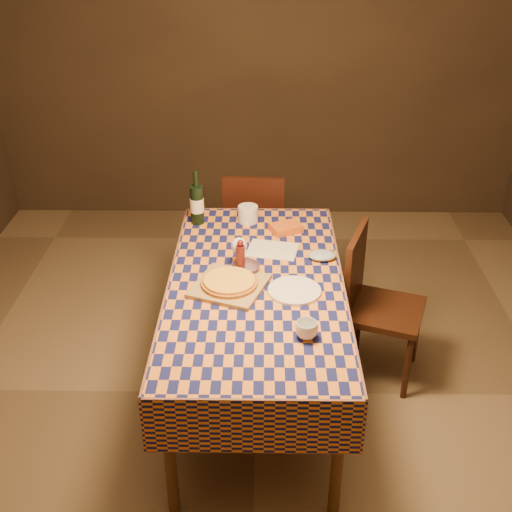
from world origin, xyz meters
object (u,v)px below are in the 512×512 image
wine_bottle (197,204)px  cutting_board (229,286)px  dining_table (256,294)px  pizza (229,282)px  bowl (246,269)px  chair_right (372,298)px  chair_far (255,225)px  white_plate (294,291)px

wine_bottle → cutting_board: bearing=-72.8°
wine_bottle → dining_table: bearing=-62.0°
pizza → bowl: bearing=62.8°
chair_right → pizza: bearing=-160.2°
bowl → chair_right: bearing=10.5°
pizza → chair_right: (0.81, 0.29, -0.28)m
dining_table → chair_far: size_ratio=1.98×
dining_table → pizza: size_ratio=5.44×
dining_table → pizza: 0.19m
white_plate → chair_far: chair_far is taller
bowl → white_plate: 0.32m
pizza → white_plate: 0.34m
dining_table → cutting_board: size_ratio=5.26×
pizza → white_plate: pizza is taller
bowl → chair_far: chair_far is taller
bowl → white_plate: (0.26, -0.19, -0.02)m
cutting_board → bowl: (0.08, 0.16, 0.01)m
bowl → wine_bottle: bearing=117.4°
dining_table → pizza: bearing=-156.2°
bowl → dining_table: bearing=-58.8°
chair_far → chair_right: same height
wine_bottle → white_plate: size_ratio=1.25×
dining_table → bowl: size_ratio=11.85×
bowl → wine_bottle: (-0.32, 0.61, 0.11)m
dining_table → wine_bottle: bearing=118.0°
pizza → chair_far: chair_far is taller
white_plate → chair_far: 1.32m
dining_table → wine_bottle: 0.83m
dining_table → cutting_board: cutting_board is taller
cutting_board → chair_right: (0.81, 0.29, -0.26)m
pizza → dining_table: bearing=23.8°
chair_right → chair_far: bearing=126.5°
cutting_board → white_plate: (0.34, -0.04, -0.00)m
pizza → chair_right: 0.91m
cutting_board → wine_bottle: wine_bottle is taller
chair_right → dining_table: bearing=-161.1°
dining_table → cutting_board: bearing=-156.2°
cutting_board → chair_right: chair_right is taller
cutting_board → pizza: size_ratio=1.04×
white_plate → chair_far: size_ratio=0.30×
pizza → chair_far: 1.27m
cutting_board → white_plate: size_ratio=1.27×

